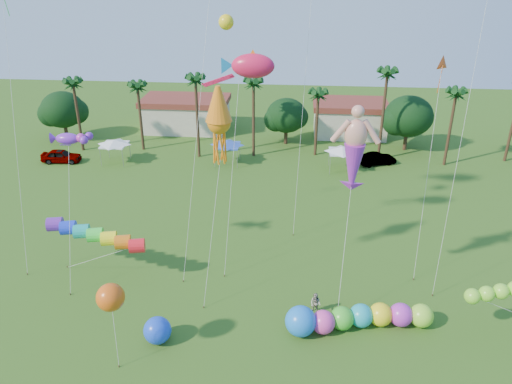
# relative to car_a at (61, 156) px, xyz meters

# --- Properties ---
(tree_line) EXTENTS (69.46, 8.91, 11.00)m
(tree_line) POSITION_rel_car_a_xyz_m (30.48, 8.47, 3.45)
(tree_line) COLOR #3A2819
(tree_line) RESTS_ON ground
(buildings_row) EXTENTS (35.00, 7.00, 4.00)m
(buildings_row) POSITION_rel_car_a_xyz_m (23.82, 14.47, 1.17)
(buildings_row) COLOR beige
(buildings_row) RESTS_ON ground
(tent_row) EXTENTS (31.00, 4.00, 0.60)m
(tent_row) POSITION_rel_car_a_xyz_m (20.91, 0.81, 1.92)
(tent_row) COLOR white
(tent_row) RESTS_ON ground
(car_a) EXTENTS (4.96, 2.26, 1.65)m
(car_a) POSITION_rel_car_a_xyz_m (0.00, 0.00, 0.00)
(car_a) COLOR #4C4C54
(car_a) RESTS_ON ground
(car_b) EXTENTS (4.86, 3.11, 1.51)m
(car_b) POSITION_rel_car_a_xyz_m (39.53, 2.72, -0.07)
(car_b) COLOR #4C4C54
(car_b) RESTS_ON ground
(spectator_b) EXTENTS (1.03, 0.96, 1.68)m
(spectator_b) POSITION_rel_car_a_xyz_m (31.34, -26.79, 0.02)
(spectator_b) COLOR gray
(spectator_b) RESTS_ON ground
(caterpillar_inflatable) EXTENTS (10.52, 3.72, 2.14)m
(caterpillar_inflatable) POSITION_rel_car_a_xyz_m (33.95, -28.20, 0.07)
(caterpillar_inflatable) COLOR #E93DA8
(caterpillar_inflatable) RESTS_ON ground
(blue_ball) EXTENTS (1.86, 1.86, 1.86)m
(blue_ball) POSITION_rel_car_a_xyz_m (20.75, -30.69, 0.10)
(blue_ball) COLOR blue
(blue_ball) RESTS_ON ground
(rainbow_tube) EXTENTS (8.89, 2.17, 3.91)m
(rainbow_tube) POSITION_rel_car_a_xyz_m (15.48, -24.11, 2.51)
(rainbow_tube) COLOR red
(rainbow_tube) RESTS_ON ground
(green_worm) EXTENTS (10.21, 1.42, 3.63)m
(green_worm) POSITION_rel_car_a_xyz_m (41.66, -27.83, 2.17)
(green_worm) COLOR #87E633
(green_worm) RESTS_ON ground
(orange_ball_kite) EXTENTS (2.02, 2.02, 5.89)m
(orange_ball_kite) POSITION_rel_car_a_xyz_m (18.77, -32.68, 4.20)
(orange_ball_kite) COLOR #E45812
(orange_ball_kite) RESTS_ON ground
(merman_kite) EXTENTS (2.73, 5.10, 14.25)m
(merman_kite) POSITION_rel_car_a_xyz_m (33.48, -23.94, 10.50)
(merman_kite) COLOR #DD907D
(merman_kite) RESTS_ON ground
(fish_kite) EXTENTS (5.09, 5.51, 17.16)m
(fish_kite) POSITION_rel_car_a_xyz_m (26.05, -18.57, 15.30)
(fish_kite) COLOR #DF1847
(fish_kite) RESTS_ON ground
(squid_kite) EXTENTS (2.03, 4.58, 15.84)m
(squid_kite) POSITION_rel_car_a_xyz_m (24.15, -23.39, 12.36)
(squid_kite) COLOR orange
(squid_kite) RESTS_ON ground
(lobster_kite) EXTENTS (3.25, 5.16, 11.83)m
(lobster_kite) POSITION_rel_car_a_xyz_m (12.45, -22.17, 10.39)
(lobster_kite) COLOR purple
(lobster_kite) RESTS_ON ground
(delta_kite_red) EXTENTS (1.21, 3.84, 17.17)m
(delta_kite_red) POSITION_rel_car_a_xyz_m (39.80, -18.70, 15.49)
(delta_kite_red) COLOR #E95119
(delta_kite_red) RESTS_ON ground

